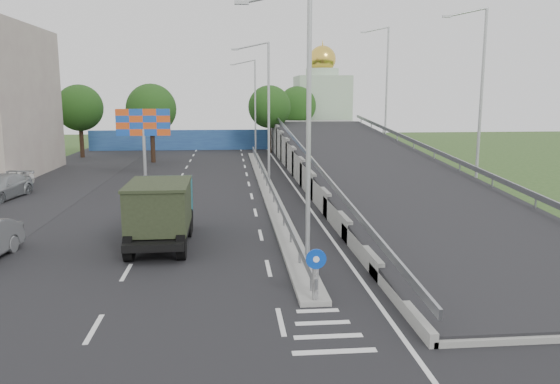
{
  "coord_description": "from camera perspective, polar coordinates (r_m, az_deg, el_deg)",
  "views": [
    {
      "loc": [
        -2.62,
        -13.88,
        6.54
      ],
      "look_at": [
        -0.35,
        10.3,
        2.2
      ],
      "focal_mm": 35.0,
      "sensor_mm": 36.0,
      "label": 1
    }
  ],
  "objects": [
    {
      "name": "tree_left_mid",
      "position": [
        54.4,
        -13.3,
        8.43
      ],
      "size": [
        4.8,
        4.8,
        7.6
      ],
      "color": "black",
      "rests_on": "ground"
    },
    {
      "name": "lamp_post_far",
      "position": [
        59.95,
        -2.79,
        9.42
      ],
      "size": [
        2.74,
        0.18,
        10.08
      ],
      "color": "#B2B5B7",
      "rests_on": "median"
    },
    {
      "name": "road_surface",
      "position": [
        34.51,
        -5.89,
        -0.85
      ],
      "size": [
        26.0,
        90.0,
        0.04
      ],
      "primitive_type": "cube",
      "color": "black",
      "rests_on": "ground"
    },
    {
      "name": "dump_truck",
      "position": [
        24.61,
        -12.28,
        -1.69
      ],
      "size": [
        2.6,
        6.56,
        2.89
      ],
      "rotation": [
        0.0,
        0.0,
        0.01
      ],
      "color": "black",
      "rests_on": "ground"
    },
    {
      "name": "church",
      "position": [
        74.96,
        4.39,
        9.16
      ],
      "size": [
        7.0,
        7.0,
        13.8
      ],
      "color": "#B2CCAD",
      "rests_on": "ground"
    },
    {
      "name": "tree_median_far",
      "position": [
        62.07,
        -1.1,
        8.87
      ],
      "size": [
        4.8,
        4.8,
        7.6
      ],
      "color": "black",
      "rests_on": "ground"
    },
    {
      "name": "tree_ramp_far",
      "position": [
        69.43,
        1.8,
        9.01
      ],
      "size": [
        4.8,
        4.8,
        7.6
      ],
      "color": "black",
      "rests_on": "ground"
    },
    {
      "name": "parking_strip",
      "position": [
        37.01,
        -26.46,
        -1.12
      ],
      "size": [
        8.0,
        90.0,
        0.05
      ],
      "primitive_type": "cube",
      "color": "black",
      "rests_on": "ground"
    },
    {
      "name": "lamp_post_mid",
      "position": [
        39.98,
        -1.46,
        9.08
      ],
      "size": [
        2.74,
        0.18,
        10.08
      ],
      "color": "#B2B5B7",
      "rests_on": "median"
    },
    {
      "name": "parked_car_d",
      "position": [
        38.8,
        -27.19,
        0.45
      ],
      "size": [
        2.95,
        5.55,
        1.53
      ],
      "primitive_type": "imported",
      "rotation": [
        0.0,
        0.0,
        -0.16
      ],
      "color": "#93989B",
      "rests_on": "ground"
    },
    {
      "name": "blue_wall",
      "position": [
        66.11,
        -6.57,
        5.44
      ],
      "size": [
        30.0,
        0.5,
        2.4
      ],
      "primitive_type": "cube",
      "color": "#26458C",
      "rests_on": "ground"
    },
    {
      "name": "median_guardrail",
      "position": [
        38.41,
        -1.39,
        1.46
      ],
      "size": [
        0.09,
        44.0,
        0.71
      ],
      "color": "gray",
      "rests_on": "median"
    },
    {
      "name": "lamp_post_near",
      "position": [
        20.08,
        2.48,
        8.03
      ],
      "size": [
        2.74,
        0.18,
        10.08
      ],
      "color": "#B2B5B7",
      "rests_on": "median"
    },
    {
      "name": "tree_left_far",
      "position": [
        60.87,
        -20.21,
        8.24
      ],
      "size": [
        4.8,
        4.8,
        7.6
      ],
      "color": "black",
      "rests_on": "ground"
    },
    {
      "name": "parked_car_e",
      "position": [
        41.94,
        -26.07,
        1.1
      ],
      "size": [
        1.7,
        4.17,
        1.42
      ],
      "primitive_type": "imported",
      "rotation": [
        0.0,
        0.0,
        0.01
      ],
      "color": "white",
      "rests_on": "ground"
    },
    {
      "name": "median",
      "position": [
        38.52,
        -1.38,
        0.5
      ],
      "size": [
        1.0,
        44.0,
        0.2
      ],
      "primitive_type": "cube",
      "color": "gray",
      "rests_on": "ground"
    },
    {
      "name": "billboard",
      "position": [
        42.43,
        -14.1,
        6.65
      ],
      "size": [
        4.0,
        0.24,
        5.5
      ],
      "color": "#B2B5B7",
      "rests_on": "ground"
    },
    {
      "name": "sign_bollard",
      "position": [
        17.18,
        3.74,
        -8.59
      ],
      "size": [
        0.64,
        0.23,
        1.67
      ],
      "color": "black",
      "rests_on": "median"
    },
    {
      "name": "ground",
      "position": [
        15.57,
        4.99,
        -14.75
      ],
      "size": [
        160.0,
        160.0,
        0.0
      ],
      "primitive_type": "plane",
      "color": "#2D4C1E",
      "rests_on": "ground"
    },
    {
      "name": "overpass_ramp",
      "position": [
        39.5,
        9.54,
        3.03
      ],
      "size": [
        10.0,
        50.0,
        3.5
      ],
      "color": "gray",
      "rests_on": "ground"
    }
  ]
}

